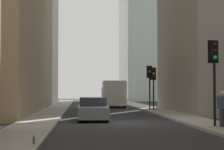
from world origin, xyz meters
name	(u,v)px	position (x,y,z in m)	size (l,w,h in m)	color
ground_plane	(118,123)	(0.00, 0.00, 0.00)	(135.00, 135.00, 0.00)	#262628
sidewalk_right	(38,122)	(0.00, 4.50, 0.07)	(90.00, 2.20, 0.14)	gray
sidewalk_left	(196,121)	(0.00, -4.50, 0.07)	(90.00, 2.20, 0.14)	gray
delivery_truck	(113,94)	(21.08, -1.40, 1.46)	(6.46, 2.25, 2.84)	silver
hatchback_grey	(93,110)	(1.74, 1.40, 0.66)	(4.30, 1.78, 1.42)	slate
traffic_light_foreground	(214,63)	(-4.22, -4.22, 3.16)	(0.43, 0.52, 4.11)	black
traffic_light_midblock	(150,77)	(12.87, -4.03, 3.03)	(0.43, 0.52, 3.93)	black
traffic_light_far_junction	(153,79)	(11.47, -4.12, 2.85)	(0.43, 0.52, 3.70)	black
pedestrian	(223,107)	(-4.52, -4.49, 1.05)	(0.26, 0.44, 1.68)	#33333D
discarded_bottle	(34,141)	(-9.98, 3.60, 0.25)	(0.07, 0.07, 0.27)	#236033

